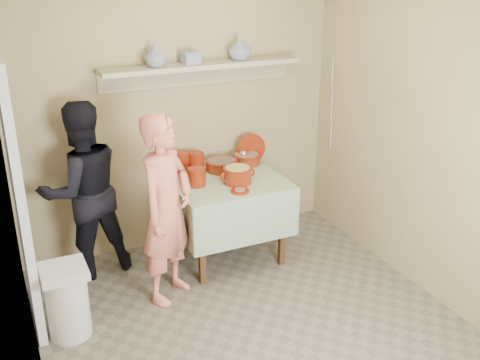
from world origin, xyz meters
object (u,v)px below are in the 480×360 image
person_cook (167,210)px  serving_table (225,190)px  cazuela_rice (238,174)px  trash_bin (67,301)px  person_helper (83,191)px

person_cook → serving_table: size_ratio=1.57×
cazuela_rice → trash_bin: bearing=-163.5°
cazuela_rice → trash_bin: 1.72m
person_helper → trash_bin: (-0.31, -0.85, -0.48)m
person_helper → serving_table: size_ratio=1.57×
person_helper → trash_bin: person_helper is taller
person_cook → person_helper: person_helper is taller
serving_table → trash_bin: 1.67m
serving_table → trash_bin: size_ratio=1.74×
person_cook → trash_bin: (-0.83, -0.19, -0.48)m
cazuela_rice → serving_table: bearing=108.3°
serving_table → trash_bin: bearing=-157.7°
person_cook → cazuela_rice: size_ratio=4.63×
person_helper → cazuela_rice: bearing=153.2°
person_helper → serving_table: (1.20, -0.23, -0.12)m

